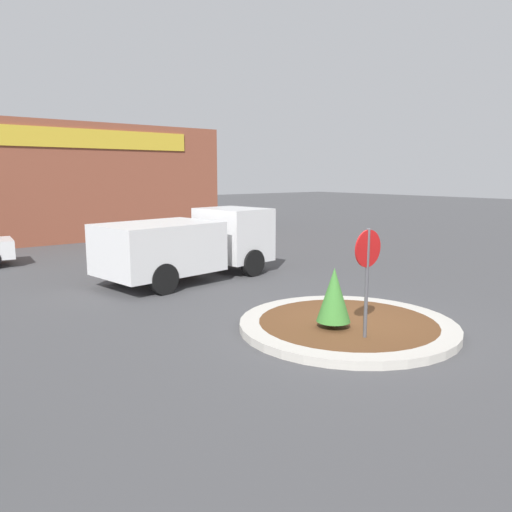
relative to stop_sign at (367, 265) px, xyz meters
The scene contains 6 objects.
ground_plane 1.91m from the stop_sign, 59.94° to the left, with size 120.00×120.00×0.00m, color #474749.
traffic_island 1.84m from the stop_sign, 59.94° to the left, with size 4.65×4.65×0.17m.
stop_sign is the anchor object (origin of this frame).
island_shrub 1.08m from the stop_sign, 92.65° to the left, with size 0.70×0.70×1.26m.
utility_truck 7.54m from the stop_sign, 85.83° to the left, with size 5.94×3.04×2.16m.
storefront_building 21.21m from the stop_sign, 85.83° to the left, with size 14.43×6.07×5.79m.
Camera 1 is at (-7.96, -6.91, 3.31)m, focal length 35.00 mm.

